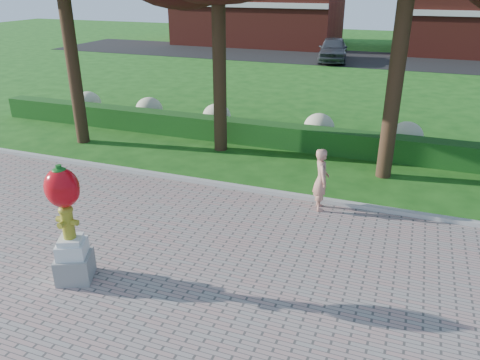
# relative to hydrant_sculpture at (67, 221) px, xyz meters

# --- Properties ---
(ground) EXTENTS (100.00, 100.00, 0.00)m
(ground) POSITION_rel_hydrant_sculpture_xyz_m (1.69, 2.08, -1.30)
(ground) COLOR #184E13
(ground) RESTS_ON ground
(curb) EXTENTS (40.00, 0.18, 0.15)m
(curb) POSITION_rel_hydrant_sculpture_xyz_m (1.69, 5.08, -1.23)
(curb) COLOR #ADADA5
(curb) RESTS_ON ground
(lawn_hedge) EXTENTS (24.00, 0.70, 0.80)m
(lawn_hedge) POSITION_rel_hydrant_sculpture_xyz_m (1.69, 9.08, -0.90)
(lawn_hedge) COLOR #113E13
(lawn_hedge) RESTS_ON ground
(hydrangea_row) EXTENTS (20.10, 1.10, 0.99)m
(hydrangea_row) POSITION_rel_hydrant_sculpture_xyz_m (2.26, 10.08, -0.75)
(hydrangea_row) COLOR #BDBB90
(hydrangea_row) RESTS_ON ground
(street) EXTENTS (50.00, 8.00, 0.02)m
(street) POSITION_rel_hydrant_sculpture_xyz_m (1.69, 30.08, -1.29)
(street) COLOR black
(street) RESTS_ON ground
(building_left) EXTENTS (14.00, 8.00, 7.00)m
(building_left) POSITION_rel_hydrant_sculpture_xyz_m (-8.31, 36.08, 2.20)
(building_left) COLOR maroon
(building_left) RESTS_ON ground
(hydrant_sculpture) EXTENTS (0.86, 0.86, 2.39)m
(hydrant_sculpture) POSITION_rel_hydrant_sculpture_xyz_m (0.00, 0.00, 0.00)
(hydrant_sculpture) COLOR gray
(hydrant_sculpture) RESTS_ON walkway
(woman) EXTENTS (0.57, 0.69, 1.62)m
(woman) POSITION_rel_hydrant_sculpture_xyz_m (3.85, 4.68, -0.46)
(woman) COLOR tan
(woman) RESTS_ON walkway
(parked_car) EXTENTS (2.62, 5.08, 1.65)m
(parked_car) POSITION_rel_hydrant_sculpture_xyz_m (-0.10, 28.26, -0.46)
(parked_car) COLOR #3C3F44
(parked_car) RESTS_ON street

